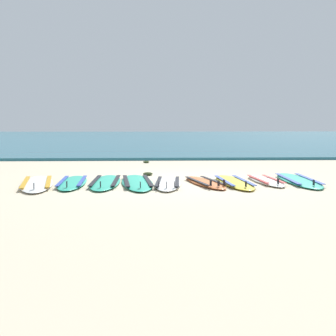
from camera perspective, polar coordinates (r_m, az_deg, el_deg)
ground_plane at (r=9.19m, az=1.85°, el=-1.77°), size 80.00×80.00×0.00m
sea at (r=44.36m, az=-1.54°, el=4.43°), size 80.00×60.00×0.10m
surfboard_0 at (r=8.94m, az=-17.76°, el=-2.04°), size 1.19×2.67×0.18m
surfboard_1 at (r=8.89m, az=-13.16°, el=-1.95°), size 0.74×2.32×0.18m
surfboard_2 at (r=8.81m, az=-8.67°, el=-1.94°), size 0.63×2.45×0.18m
surfboard_3 at (r=8.72m, az=-4.33°, el=-1.97°), size 0.88×2.61×0.18m
surfboard_4 at (r=8.55m, az=-0.03°, el=-2.10°), size 0.70×2.21×0.18m
surfboard_5 at (r=8.71m, az=5.11°, el=-1.98°), size 0.93×2.09×0.18m
surfboard_6 at (r=8.82m, az=9.12°, el=-1.93°), size 0.70×2.36×0.18m
surfboard_7 at (r=9.20m, az=13.38°, el=-1.70°), size 0.59×1.98×0.18m
surfboard_8 at (r=9.45m, az=17.62°, el=-1.62°), size 0.79×2.62×0.18m
seaweed_clump_near_shoreline at (r=10.14m, az=-2.82°, el=-0.81°), size 0.24×0.19×0.08m
seaweed_clump_mid_sand at (r=13.50m, az=-3.05°, el=0.85°), size 0.21×0.16×0.07m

